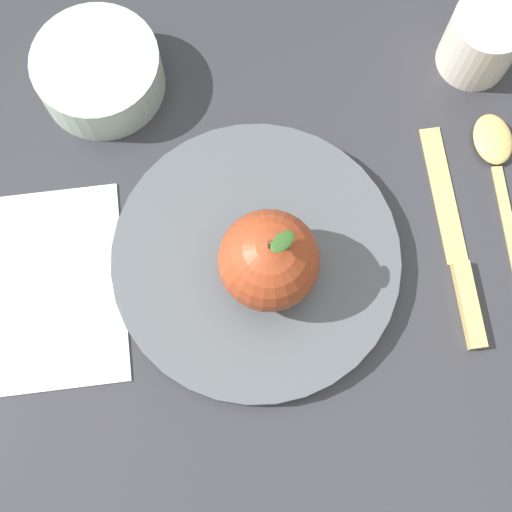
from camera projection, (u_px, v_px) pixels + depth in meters
name	position (u px, v px, depth m)	size (l,w,h in m)	color
ground_plane	(273.00, 246.00, 0.59)	(2.40, 2.40, 0.00)	#2D2D33
dinner_plate	(256.00, 259.00, 0.57)	(0.24, 0.24, 0.02)	#4C5156
apple	(269.00, 261.00, 0.52)	(0.08, 0.08, 0.09)	#9E3D1E
side_bowl	(98.00, 70.00, 0.60)	(0.11, 0.11, 0.04)	#B2C6B2
cup	(483.00, 38.00, 0.60)	(0.06, 0.06, 0.06)	silver
knife	(457.00, 254.00, 0.58)	(0.02, 0.20, 0.01)	#D8B766
spoon	(498.00, 164.00, 0.60)	(0.04, 0.19, 0.01)	#D8B766
linen_napkin	(55.00, 287.00, 0.57)	(0.11, 0.17, 0.00)	silver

